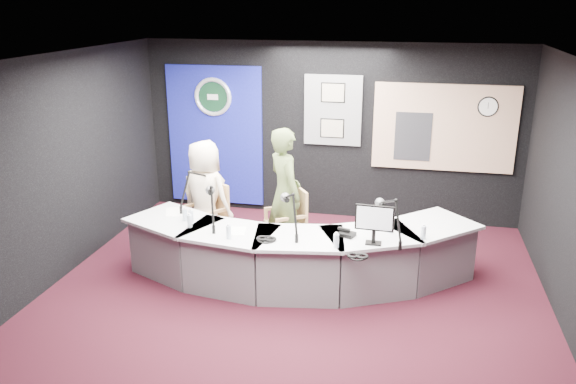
% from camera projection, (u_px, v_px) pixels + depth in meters
% --- Properties ---
extents(ground, '(6.00, 6.00, 0.00)m').
position_uv_depth(ground, '(290.00, 302.00, 6.82)').
color(ground, black).
rests_on(ground, ground).
extents(ceiling, '(6.00, 6.00, 0.02)m').
position_uv_depth(ceiling, '(291.00, 61.00, 5.93)').
color(ceiling, silver).
rests_on(ceiling, ground).
extents(wall_back, '(6.00, 0.02, 2.80)m').
position_uv_depth(wall_back, '(329.00, 132.00, 9.15)').
color(wall_back, black).
rests_on(wall_back, ground).
extents(wall_front, '(6.00, 0.02, 2.80)m').
position_uv_depth(wall_front, '(191.00, 338.00, 3.59)').
color(wall_front, black).
rests_on(wall_front, ground).
extents(wall_left, '(0.02, 6.00, 2.80)m').
position_uv_depth(wall_left, '(48.00, 174.00, 6.97)').
color(wall_left, black).
rests_on(wall_left, ground).
extents(broadcast_desk, '(4.50, 1.90, 0.75)m').
position_uv_depth(broadcast_desk, '(296.00, 254.00, 7.22)').
color(broadcast_desk, '#B9BBBE').
rests_on(broadcast_desk, ground).
extents(backdrop_panel, '(1.60, 0.05, 2.30)m').
position_uv_depth(backdrop_panel, '(215.00, 136.00, 9.55)').
color(backdrop_panel, navy).
rests_on(backdrop_panel, wall_back).
extents(agency_seal, '(0.63, 0.07, 0.63)m').
position_uv_depth(agency_seal, '(213.00, 97.00, 9.31)').
color(agency_seal, silver).
rests_on(agency_seal, backdrop_panel).
extents(seal_center, '(0.48, 0.01, 0.48)m').
position_uv_depth(seal_center, '(213.00, 97.00, 9.31)').
color(seal_center, black).
rests_on(seal_center, backdrop_panel).
extents(pinboard, '(0.90, 0.04, 1.10)m').
position_uv_depth(pinboard, '(333.00, 110.00, 9.01)').
color(pinboard, slate).
rests_on(pinboard, wall_back).
extents(framed_photo_upper, '(0.34, 0.02, 0.27)m').
position_uv_depth(framed_photo_upper, '(333.00, 93.00, 8.89)').
color(framed_photo_upper, gray).
rests_on(framed_photo_upper, pinboard).
extents(framed_photo_lower, '(0.34, 0.02, 0.27)m').
position_uv_depth(framed_photo_lower, '(332.00, 128.00, 9.07)').
color(framed_photo_lower, gray).
rests_on(framed_photo_lower, pinboard).
extents(booth_window_frame, '(2.12, 0.06, 1.32)m').
position_uv_depth(booth_window_frame, '(444.00, 128.00, 8.73)').
color(booth_window_frame, tan).
rests_on(booth_window_frame, wall_back).
extents(booth_glow, '(2.00, 0.02, 1.20)m').
position_uv_depth(booth_glow, '(444.00, 128.00, 8.72)').
color(booth_glow, '#FFE9A1').
rests_on(booth_glow, booth_window_frame).
extents(equipment_rack, '(0.55, 0.02, 0.75)m').
position_uv_depth(equipment_rack, '(413.00, 137.00, 8.84)').
color(equipment_rack, black).
rests_on(equipment_rack, booth_window_frame).
extents(wall_clock, '(0.28, 0.01, 0.28)m').
position_uv_depth(wall_clock, '(488.00, 107.00, 8.47)').
color(wall_clock, white).
rests_on(wall_clock, booth_window_frame).
extents(armchair_left, '(0.83, 0.83, 1.05)m').
position_uv_depth(armchair_left, '(206.00, 215.00, 8.11)').
color(armchair_left, tan).
rests_on(armchair_left, ground).
extents(armchair_right, '(0.78, 0.78, 1.00)m').
position_uv_depth(armchair_right, '(285.00, 222.00, 7.92)').
color(armchair_right, tan).
rests_on(armchair_right, ground).
extents(draped_jacket, '(0.46, 0.38, 0.70)m').
position_uv_depth(draped_jacket, '(199.00, 203.00, 8.30)').
color(draped_jacket, '#656055').
rests_on(draped_jacket, armchair_left).
extents(person_man, '(0.90, 0.72, 1.59)m').
position_uv_depth(person_man, '(205.00, 196.00, 8.02)').
color(person_man, beige).
rests_on(person_man, ground).
extents(person_woman, '(0.75, 0.79, 1.81)m').
position_uv_depth(person_woman, '(285.00, 194.00, 7.79)').
color(person_woman, '#4E5E31').
rests_on(person_woman, ground).
extents(computer_monitor, '(0.42, 0.05, 0.28)m').
position_uv_depth(computer_monitor, '(375.00, 218.00, 6.48)').
color(computer_monitor, black).
rests_on(computer_monitor, broadcast_desk).
extents(desk_phone, '(0.22, 0.20, 0.05)m').
position_uv_depth(desk_phone, '(347.00, 234.00, 6.79)').
color(desk_phone, black).
rests_on(desk_phone, broadcast_desk).
extents(headphones_near, '(0.21, 0.21, 0.04)m').
position_uv_depth(headphones_near, '(358.00, 256.00, 6.23)').
color(headphones_near, black).
rests_on(headphones_near, broadcast_desk).
extents(headphones_far, '(0.24, 0.24, 0.04)m').
position_uv_depth(headphones_far, '(266.00, 239.00, 6.68)').
color(headphones_far, black).
rests_on(headphones_far, broadcast_desk).
extents(paper_stack, '(0.35, 0.40, 0.00)m').
position_uv_depth(paper_stack, '(175.00, 212.00, 7.58)').
color(paper_stack, white).
rests_on(paper_stack, broadcast_desk).
extents(notepad, '(0.24, 0.31, 0.00)m').
position_uv_depth(notepad, '(237.00, 231.00, 6.95)').
color(notepad, white).
rests_on(notepad, broadcast_desk).
extents(boom_mic_a, '(0.37, 0.69, 0.60)m').
position_uv_depth(boom_mic_a, '(197.00, 186.00, 7.65)').
color(boom_mic_a, black).
rests_on(boom_mic_a, broadcast_desk).
extents(boom_mic_b, '(0.35, 0.69, 0.60)m').
position_uv_depth(boom_mic_b, '(211.00, 201.00, 7.07)').
color(boom_mic_b, black).
rests_on(boom_mic_b, broadcast_desk).
extents(boom_mic_c, '(0.38, 0.68, 0.60)m').
position_uv_depth(boom_mic_c, '(291.00, 209.00, 6.81)').
color(boom_mic_c, black).
rests_on(boom_mic_c, broadcast_desk).
extents(boom_mic_d, '(0.39, 0.68, 0.60)m').
position_uv_depth(boom_mic_d, '(390.00, 215.00, 6.62)').
color(boom_mic_d, black).
rests_on(boom_mic_d, broadcast_desk).
extents(water_bottles, '(2.99, 0.64, 0.18)m').
position_uv_depth(water_bottles, '(297.00, 227.00, 6.83)').
color(water_bottles, silver).
rests_on(water_bottles, broadcast_desk).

